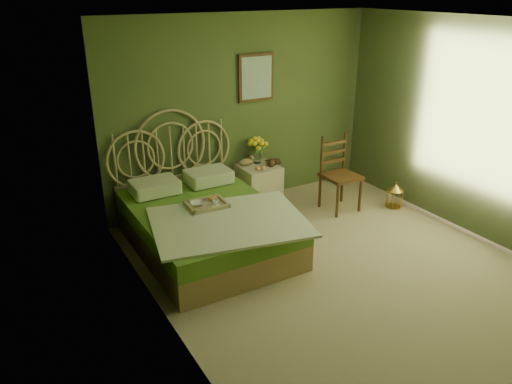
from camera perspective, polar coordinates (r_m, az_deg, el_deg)
floor at (r=5.70m, az=9.62°, el=-8.50°), size 4.50×4.50×0.00m
ceiling at (r=4.91m, az=11.68°, el=18.48°), size 4.50×4.50×0.00m
wall_back at (r=6.95m, az=-1.52°, el=9.17°), size 4.00×0.00×4.00m
wall_left at (r=4.21m, az=-10.80°, el=-0.40°), size 0.00×4.50×4.50m
wall_right at (r=6.59m, az=24.09°, el=6.46°), size 0.00×4.50×4.50m
wall_art at (r=6.93m, az=0.03°, el=12.94°), size 0.54×0.04×0.64m
bed at (r=5.94m, az=-5.83°, el=-3.46°), size 1.86×2.35×1.46m
nightstand at (r=7.07m, az=0.29°, el=1.39°), size 0.52×0.52×1.00m
chair at (r=6.96m, az=9.29°, el=2.65°), size 0.46×0.46×1.04m
birdcage at (r=7.28m, az=15.58°, el=-0.44°), size 0.22×0.22×0.34m
book_lower at (r=7.08m, az=1.49°, el=3.35°), size 0.16×0.21×0.02m
book_upper at (r=7.07m, az=1.49°, el=3.51°), size 0.23×0.25×0.02m
cereal_bowl at (r=5.79m, az=-6.75°, el=-1.35°), size 0.20×0.20×0.04m
coffee_cup at (r=5.76m, az=-4.68°, el=-1.25°), size 0.08×0.08×0.07m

